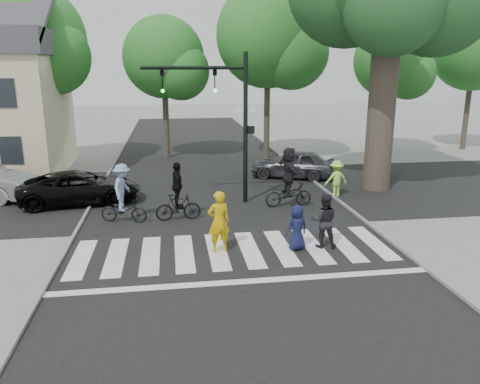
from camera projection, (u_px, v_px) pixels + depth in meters
The scene contains 21 objects.
ground at pixel (238, 263), 13.32m from camera, with size 120.00×120.00×0.00m, color gray.
road_stem at pixel (220, 212), 18.10m from camera, with size 10.00×70.00×0.01m, color black.
road_cross at pixel (213, 192), 20.97m from camera, with size 70.00×10.00×0.01m, color black.
curb_left at pixel (85, 216), 17.37m from camera, with size 0.10×70.00×0.10m, color gray.
curb_right at pixel (344, 205), 18.81m from camera, with size 0.10×70.00×0.10m, color gray.
crosswalk at pixel (235, 254), 13.95m from camera, with size 10.00×3.85×0.01m.
traffic_signal at pixel (224, 107), 18.29m from camera, with size 4.45×0.29×6.00m.
bg_tree_1 at pixel (37, 44), 25.16m from camera, with size 6.09×5.80×9.80m.
bg_tree_2 at pixel (168, 61), 27.47m from camera, with size 5.04×4.80×8.40m.
bg_tree_3 at pixel (274, 40), 26.75m from camera, with size 6.30×6.00×10.20m.
bg_tree_4 at pixel (395, 64), 29.03m from camera, with size 4.83×4.60×8.15m.
bg_tree_5 at pixel (480, 52), 30.26m from camera, with size 5.67×5.40×9.30m.
pedestrian_woman at pixel (219, 222), 13.99m from camera, with size 0.69×0.45×1.89m, color #CEA208.
pedestrian_child at pixel (297, 228), 14.17m from camera, with size 0.69×0.45×1.41m, color #131639.
pedestrian_adult at pixel (324, 221), 14.35m from camera, with size 0.83×0.65×1.71m, color black.
cyclist_left at pixel (123, 197), 16.67m from camera, with size 1.78×1.22×2.14m.
cyclist_mid at pixel (178, 197), 16.90m from camera, with size 1.67×1.03×2.15m.
cyclist_right at pixel (289, 180), 18.56m from camera, with size 1.92×1.79×2.40m.
car_suv at pixel (80, 187), 19.10m from camera, with size 2.20×4.77×1.33m, color black.
car_grey at pixel (293, 164), 23.54m from camera, with size 1.68×4.18×1.42m, color #36373B.
bystander_hivis at pixel (336, 179), 20.03m from camera, with size 1.02×0.59×1.58m, color #B1F649.
Camera 1 is at (-1.78, -12.22, 5.40)m, focal length 35.00 mm.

